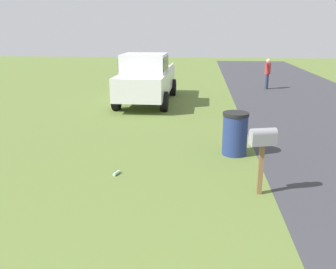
{
  "coord_description": "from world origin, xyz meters",
  "views": [
    {
      "loc": [
        -0.77,
        -0.19,
        3.08
      ],
      "look_at": [
        6.0,
        0.43,
        1.1
      ],
      "focal_mm": 39.26,
      "sensor_mm": 36.0,
      "label": 1
    }
  ],
  "objects_px": {
    "pickup_truck": "(147,77)",
    "trash_bin": "(235,134)",
    "mailbox": "(263,142)",
    "pedestrian": "(268,72)"
  },
  "relations": [
    {
      "from": "pickup_truck",
      "to": "trash_bin",
      "type": "distance_m",
      "value": 7.2
    },
    {
      "from": "mailbox",
      "to": "pedestrian",
      "type": "distance_m",
      "value": 13.15
    },
    {
      "from": "pickup_truck",
      "to": "trash_bin",
      "type": "height_order",
      "value": "pickup_truck"
    },
    {
      "from": "mailbox",
      "to": "trash_bin",
      "type": "distance_m",
      "value": 2.36
    },
    {
      "from": "trash_bin",
      "to": "pedestrian",
      "type": "xyz_separation_m",
      "value": [
        10.67,
        -2.54,
        0.35
      ]
    },
    {
      "from": "trash_bin",
      "to": "mailbox",
      "type": "bearing_deg",
      "value": -172.68
    },
    {
      "from": "mailbox",
      "to": "pickup_truck",
      "type": "height_order",
      "value": "pickup_truck"
    },
    {
      "from": "mailbox",
      "to": "pickup_truck",
      "type": "distance_m",
      "value": 9.39
    },
    {
      "from": "trash_bin",
      "to": "pedestrian",
      "type": "height_order",
      "value": "pedestrian"
    },
    {
      "from": "mailbox",
      "to": "pickup_truck",
      "type": "relative_size",
      "value": 0.24
    }
  ]
}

